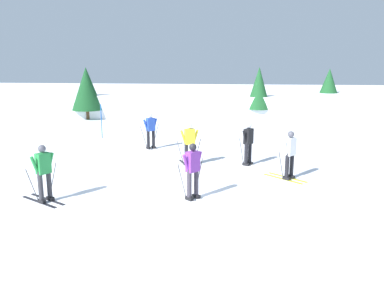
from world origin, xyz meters
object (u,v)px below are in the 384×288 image
object	(u,v)px
conifer_far_left	(87,89)
conifer_far_centre	(329,88)
skier_green	(44,172)
skier_yellow	(190,143)
skier_white	(290,154)
skier_black	(248,143)
skier_blue	(151,130)
trail_marker_pole	(101,121)
skier_purple	(193,170)
conifer_far_right	(259,88)

from	to	relation	value
conifer_far_left	conifer_far_centre	distance (m)	17.95
skier_green	skier_yellow	world-z (taller)	same
conifer_far_left	conifer_far_centre	size ratio (longest dim) A/B	1.03
skier_white	skier_yellow	bearing A→B (deg)	158.40
skier_black	skier_blue	bearing A→B (deg)	151.01
skier_yellow	trail_marker_pole	distance (m)	7.38
skier_green	skier_white	distance (m)	7.97
skier_purple	conifer_far_left	world-z (taller)	conifer_far_left
skier_green	skier_white	xyz separation A→B (m)	(7.34, 3.10, -0.00)
skier_green	trail_marker_pole	bearing A→B (deg)	99.78
skier_black	conifer_far_right	bearing A→B (deg)	85.23
skier_blue	conifer_far_centre	size ratio (longest dim) A/B	0.49
skier_blue	conifer_far_right	size ratio (longest dim) A/B	0.46
skier_white	trail_marker_pole	xyz separation A→B (m)	(-9.00, 6.53, -0.01)
trail_marker_pole	skier_black	bearing A→B (deg)	-32.14
skier_yellow	conifer_far_centre	distance (m)	18.32
conifer_far_right	skier_blue	bearing A→B (deg)	-120.02
conifer_far_centre	skier_white	bearing A→B (deg)	-106.15
conifer_far_right	conifer_far_centre	size ratio (longest dim) A/B	1.05
skier_green	conifer_far_left	xyz separation A→B (m)	(-4.99, 16.23, 1.24)
skier_white	skier_blue	world-z (taller)	same
skier_yellow	conifer_far_right	distance (m)	12.65
conifer_far_right	conifer_far_centre	world-z (taller)	conifer_far_right
skier_purple	conifer_far_left	size ratio (longest dim) A/B	0.47
skier_white	skier_blue	bearing A→B (deg)	144.18
skier_blue	skier_yellow	bearing A→B (deg)	-51.79
skier_black	conifer_far_right	xyz separation A→B (m)	(0.99, 11.86, 1.35)
trail_marker_pole	conifer_far_left	distance (m)	7.50
skier_white	skier_blue	size ratio (longest dim) A/B	1.00
skier_yellow	skier_white	bearing A→B (deg)	-21.60
skier_black	conifer_far_left	size ratio (longest dim) A/B	0.47
conifer_far_left	trail_marker_pole	bearing A→B (deg)	-63.22
skier_purple	skier_blue	distance (m)	7.14
trail_marker_pole	skier_green	bearing A→B (deg)	-80.22
conifer_far_centre	conifer_far_left	bearing A→B (deg)	-165.87
skier_green	skier_black	distance (m)	7.68
skier_black	skier_green	bearing A→B (deg)	-140.97
skier_green	skier_purple	world-z (taller)	same
conifer_far_left	conifer_far_right	size ratio (longest dim) A/B	0.99
skier_blue	trail_marker_pole	bearing A→B (deg)	143.80
skier_blue	conifer_far_right	xyz separation A→B (m)	(5.43, 9.39, 1.35)
skier_green	skier_black	xyz separation A→B (m)	(5.97, 4.84, 0.00)
skier_black	skier_yellow	bearing A→B (deg)	-172.65
skier_green	conifer_far_centre	world-z (taller)	conifer_far_centre
skier_black	conifer_far_left	bearing A→B (deg)	133.88
skier_black	trail_marker_pole	size ratio (longest dim) A/B	0.95
conifer_far_right	skier_yellow	bearing A→B (deg)	-105.03
skier_black	trail_marker_pole	world-z (taller)	trail_marker_pole
conifer_far_centre	skier_green	bearing A→B (deg)	-121.06
skier_white	conifer_far_centre	bearing A→B (deg)	73.85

